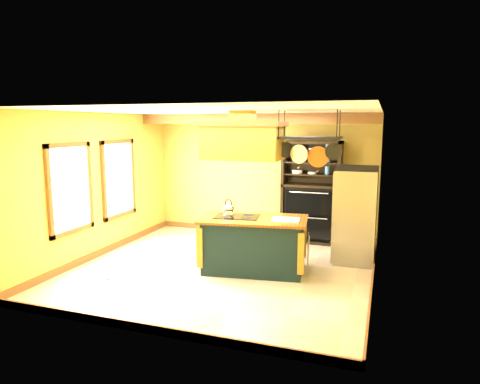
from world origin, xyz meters
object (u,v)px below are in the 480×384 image
Objects in this scene: kitchen_island at (254,244)px; refrigerator at (355,217)px; pot_rack at (309,144)px; range_hood at (243,139)px; hutch at (311,202)px.

kitchen_island is 1.97m from refrigerator.
pot_rack is (0.91, 0.00, 1.71)m from kitchen_island.
refrigerator is at bearing 32.01° from range_hood.
hutch reaches higher than kitchen_island.
range_hood is at bearing -179.86° from pot_rack.
hutch reaches higher than refrigerator.
pot_rack is at bearing -7.72° from kitchen_island.
hutch is at bearing 70.00° from range_hood.
kitchen_island is 1.39× the size of range_hood.
range_hood is (-0.20, -0.00, 1.77)m from kitchen_island.
pot_rack is (1.10, 0.00, -0.06)m from range_hood.
range_hood is 1.11m from pot_rack.
kitchen_island is 1.12× the size of refrigerator.
range_hood is 0.81× the size of refrigerator.
refrigerator is at bearing -48.00° from hutch.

